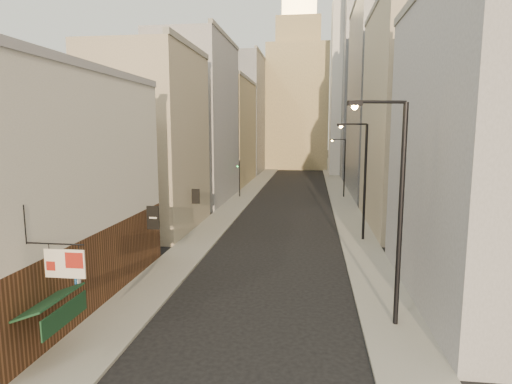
% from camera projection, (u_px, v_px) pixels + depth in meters
% --- Properties ---
extents(sidewalk_left, '(3.00, 140.00, 0.15)m').
position_uv_depth(sidewalk_left, '(254.00, 187.00, 67.53)').
color(sidewalk_left, gray).
rests_on(sidewalk_left, ground).
extents(sidewalk_right, '(3.00, 140.00, 0.15)m').
position_uv_depth(sidewalk_right, '(337.00, 188.00, 65.85)').
color(sidewalk_right, gray).
rests_on(sidewalk_right, ground).
extents(near_building_left, '(8.30, 23.04, 12.30)m').
position_uv_depth(near_building_left, '(48.00, 190.00, 22.12)').
color(near_building_left, brown).
rests_on(near_building_left, ground).
extents(left_bldg_beige, '(8.00, 12.00, 16.00)m').
position_uv_depth(left_bldg_beige, '(150.00, 142.00, 38.63)').
color(left_bldg_beige, gray).
rests_on(left_bldg_beige, ground).
extents(left_bldg_grey, '(8.00, 16.00, 20.00)m').
position_uv_depth(left_bldg_grey, '(197.00, 122.00, 54.04)').
color(left_bldg_grey, gray).
rests_on(left_bldg_grey, ground).
extents(left_bldg_tan, '(8.00, 18.00, 17.00)m').
position_uv_depth(left_bldg_tan, '(225.00, 133.00, 71.91)').
color(left_bldg_tan, '#8D7D5A').
rests_on(left_bldg_tan, ground).
extents(left_bldg_wingrid, '(8.00, 20.00, 24.00)m').
position_uv_depth(left_bldg_wingrid, '(244.00, 116.00, 91.02)').
color(left_bldg_wingrid, gray).
rests_on(left_bldg_wingrid, ground).
extents(right_bldg_grey, '(8.00, 16.00, 16.00)m').
position_uv_depth(right_bldg_grey, '(498.00, 151.00, 21.81)').
color(right_bldg_grey, gray).
rests_on(right_bldg_grey, ground).
extents(right_bldg_beige, '(8.00, 16.00, 20.00)m').
position_uv_depth(right_bldg_beige, '(416.00, 119.00, 39.18)').
color(right_bldg_beige, gray).
rests_on(right_bldg_beige, ground).
extents(right_bldg_wingrid, '(8.00, 20.00, 26.00)m').
position_uv_depth(right_bldg_wingrid, '(383.00, 101.00, 58.36)').
color(right_bldg_wingrid, gray).
rests_on(right_bldg_wingrid, ground).
extents(highrise, '(21.00, 23.00, 51.20)m').
position_uv_depth(highrise, '(394.00, 44.00, 83.21)').
color(highrise, gray).
rests_on(highrise, ground).
extents(clock_tower, '(14.00, 14.00, 44.90)m').
position_uv_depth(clock_tower, '(298.00, 93.00, 100.56)').
color(clock_tower, '#8D7D5A').
rests_on(clock_tower, ground).
extents(white_tower, '(8.00, 8.00, 41.50)m').
position_uv_depth(white_tower, '(351.00, 81.00, 85.27)').
color(white_tower, silver).
rests_on(white_tower, ground).
extents(streetlamp_near, '(2.67, 0.82, 10.34)m').
position_uv_depth(streetlamp_near, '(395.00, 202.00, 19.06)').
color(streetlamp_near, black).
rests_on(streetlamp_near, ground).
extents(streetlamp_mid, '(2.48, 0.75, 9.58)m').
position_uv_depth(streetlamp_mid, '(362.00, 175.00, 34.41)').
color(streetlamp_mid, black).
rests_on(streetlamp_mid, ground).
extents(streetlamp_far, '(2.06, 0.23, 7.84)m').
position_uv_depth(streetlamp_far, '(343.00, 164.00, 56.79)').
color(streetlamp_far, black).
rests_on(streetlamp_far, ground).
extents(traffic_light_left, '(0.56, 0.47, 5.00)m').
position_uv_depth(traffic_light_left, '(239.00, 172.00, 57.12)').
color(traffic_light_left, black).
rests_on(traffic_light_left, ground).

